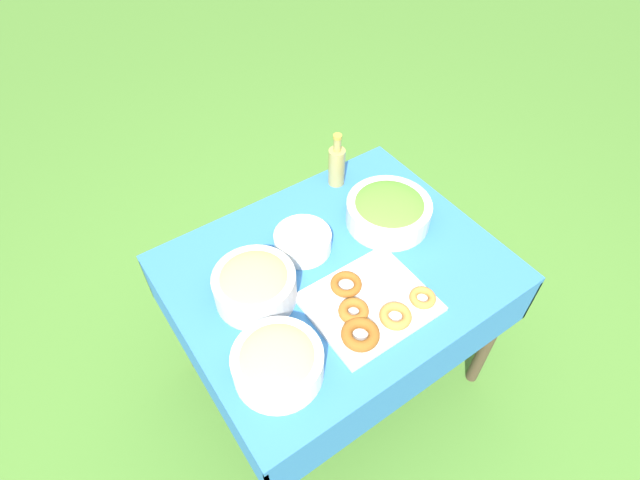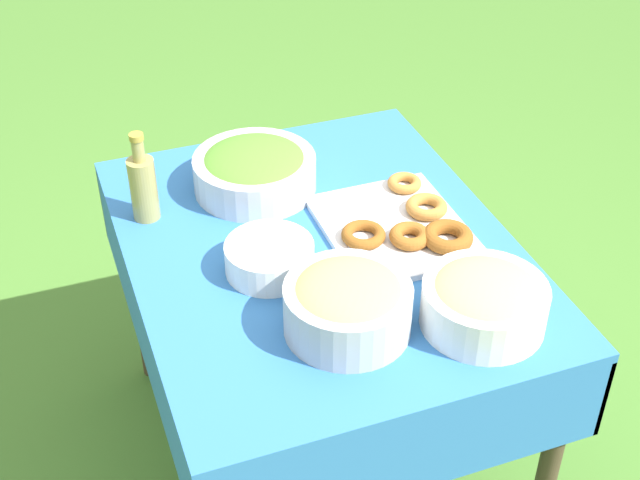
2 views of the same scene
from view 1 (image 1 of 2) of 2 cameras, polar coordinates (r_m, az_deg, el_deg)
name	(u,v)px [view 1 (image 1 of 2)]	position (r m, az deg, el deg)	size (l,w,h in m)	color
ground_plane	(333,370)	(2.38, 1.48, -14.61)	(14.00, 14.00, 0.00)	#477A2D
picnic_table	(336,285)	(1.83, 1.87, -5.22)	(1.12, 0.90, 0.75)	#2D6BB2
salad_bowl	(389,210)	(1.87, 7.85, 3.42)	(0.32, 0.32, 0.11)	silver
pasta_bowl	(278,362)	(1.47, -4.85, -13.74)	(0.27, 0.27, 0.12)	white
donut_platter	(370,307)	(1.63, 5.70, -7.63)	(0.40, 0.33, 0.05)	silver
plate_stack	(303,241)	(1.78, -1.98, -0.16)	(0.20, 0.20, 0.07)	white
olive_oil_bottle	(337,165)	(2.00, 1.92, 8.58)	(0.07, 0.07, 0.23)	#998E4C
bread_bowl	(255,284)	(1.62, -7.47, -5.05)	(0.27, 0.27, 0.13)	#B2B7BC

